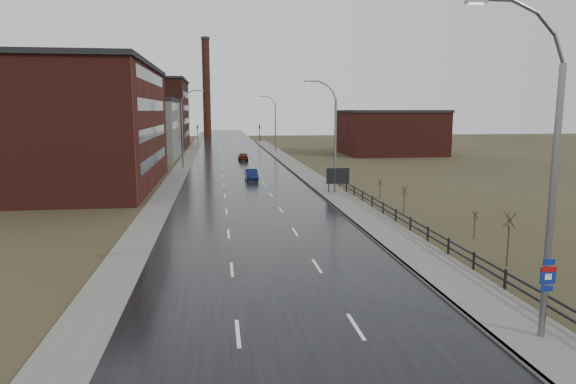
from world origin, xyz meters
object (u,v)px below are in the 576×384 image
object	(u,v)px
billboard	(338,177)
car_near	(251,175)
car_far	(243,157)
streetlight_main	(545,179)

from	to	relation	value
billboard	car_near	world-z (taller)	billboard
car_near	car_far	world-z (taller)	car_far
streetlight_main	car_near	bearing A→B (deg)	99.20
streetlight_main	billboard	size ratio (longest dim) A/B	4.54
billboard	car_far	distance (m)	37.61
streetlight_main	car_far	distance (m)	71.29
car_near	car_far	size ratio (longest dim) A/B	1.03
car_near	streetlight_main	bearing A→B (deg)	-82.54
billboard	car_far	bearing A→B (deg)	101.90
streetlight_main	billboard	distance (m)	34.22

